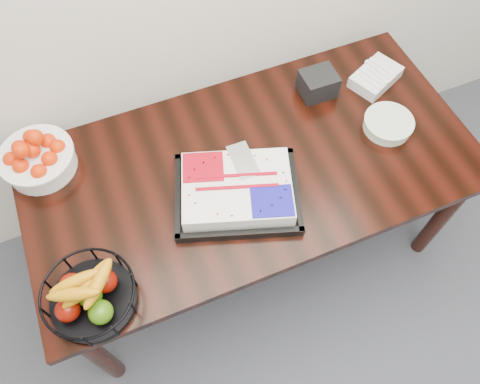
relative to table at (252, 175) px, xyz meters
name	(u,v)px	position (x,y,z in m)	size (l,w,h in m)	color
table	(252,175)	(0.00, 0.00, 0.00)	(1.80, 0.90, 0.75)	black
cake_tray	(237,190)	(-0.11, -0.11, 0.13)	(0.56, 0.49, 0.10)	black
tangerine_bowl	(36,155)	(-0.77, 0.30, 0.17)	(0.29, 0.29, 0.18)	white
fruit_basket	(90,295)	(-0.71, -0.31, 0.15)	(0.31, 0.31, 0.16)	black
plate_stack	(388,124)	(0.59, -0.05, 0.11)	(0.20, 0.20, 0.05)	white
fork_bag	(376,77)	(0.67, 0.20, 0.12)	(0.26, 0.22, 0.06)	silver
napkin_box	(318,84)	(0.41, 0.24, 0.14)	(0.15, 0.13, 0.10)	black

